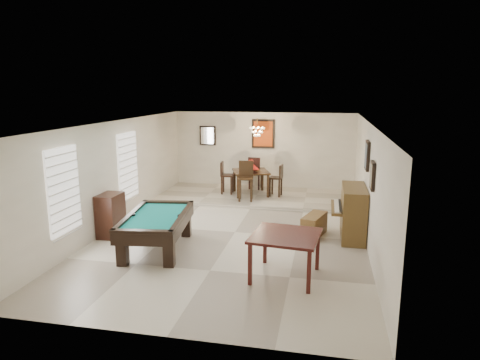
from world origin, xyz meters
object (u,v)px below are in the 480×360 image
(square_table, at_px, (285,256))
(dining_chair_south, at_px, (246,181))
(pool_table, at_px, (157,233))
(dining_table, at_px, (251,181))
(dining_chair_west, at_px, (227,178))
(apothecary_chest, at_px, (111,215))
(dining_chair_north, at_px, (256,173))
(dining_chair_east, at_px, (276,180))
(flower_vase, at_px, (251,163))
(upright_piano, at_px, (347,212))
(chandelier, at_px, (257,128))
(piano_bench, at_px, (314,225))

(square_table, relative_size, dining_chair_south, 1.01)
(pool_table, height_order, square_table, square_table)
(dining_table, bearing_deg, dining_chair_west, -176.96)
(square_table, distance_m, dining_table, 5.76)
(apothecary_chest, height_order, dining_table, apothecary_chest)
(dining_chair_north, bearing_deg, dining_chair_east, 139.86)
(pool_table, relative_size, apothecary_chest, 2.19)
(flower_vase, relative_size, dining_chair_east, 0.25)
(upright_piano, height_order, flower_vase, flower_vase)
(dining_table, relative_size, chandelier, 1.75)
(apothecary_chest, distance_m, dining_chair_north, 5.56)
(pool_table, relative_size, dining_chair_east, 2.24)
(flower_vase, bearing_deg, pool_table, -104.19)
(apothecary_chest, xyz_separation_m, dining_chair_south, (2.54, 3.35, 0.20))
(dining_table, bearing_deg, dining_chair_east, -2.86)
(flower_vase, relative_size, chandelier, 0.41)
(dining_chair_east, bearing_deg, dining_table, -85.35)
(apothecary_chest, height_order, dining_chair_north, dining_chair_north)
(apothecary_chest, relative_size, dining_table, 0.96)
(piano_bench, bearing_deg, chandelier, 121.07)
(pool_table, xyz_separation_m, dining_chair_south, (1.17, 3.92, 0.33))
(square_table, xyz_separation_m, dining_chair_south, (-1.63, 4.75, 0.29))
(apothecary_chest, relative_size, flower_vase, 4.10)
(dining_chair_south, distance_m, dining_chair_east, 1.09)
(pool_table, bearing_deg, dining_chair_south, 65.72)
(apothecary_chest, distance_m, flower_vase, 4.89)
(dining_table, distance_m, flower_vase, 0.56)
(dining_chair_east, bearing_deg, dining_chair_south, -39.84)
(chandelier, bearing_deg, piano_bench, -58.93)
(pool_table, height_order, dining_chair_east, dining_chair_east)
(square_table, bearing_deg, dining_table, 106.25)
(piano_bench, relative_size, dining_chair_east, 0.93)
(upright_piano, distance_m, dining_chair_south, 3.64)
(dining_chair_west, bearing_deg, square_table, -160.59)
(dining_chair_east, xyz_separation_m, chandelier, (-0.58, -0.06, 1.59))
(pool_table, bearing_deg, flower_vase, 68.18)
(apothecary_chest, bearing_deg, dining_chair_north, 62.40)
(square_table, bearing_deg, dining_chair_north, 104.13)
(flower_vase, height_order, chandelier, chandelier)
(dining_table, distance_m, dining_chair_west, 0.75)
(pool_table, xyz_separation_m, chandelier, (1.39, 4.60, 1.83))
(square_table, height_order, upright_piano, upright_piano)
(dining_chair_north, distance_m, dining_chair_east, 1.14)
(piano_bench, height_order, dining_chair_south, dining_chair_south)
(pool_table, xyz_separation_m, flower_vase, (1.19, 4.70, 0.74))
(apothecary_chest, xyz_separation_m, dining_chair_north, (2.57, 4.92, 0.15))
(pool_table, bearing_deg, apothecary_chest, 149.50)
(apothecary_chest, relative_size, dining_chair_north, 0.94)
(dining_chair_east, bearing_deg, square_table, 16.06)
(pool_table, bearing_deg, dining_chair_north, 69.98)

